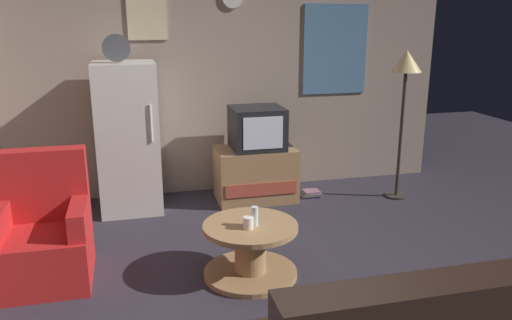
% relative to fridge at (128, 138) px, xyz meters
% --- Properties ---
extents(ground_plane, '(12.00, 12.00, 0.00)m').
position_rel_fridge_xyz_m(ground_plane, '(1.00, -1.99, -0.75)').
color(ground_plane, '#2D2833').
extents(wall_with_art, '(5.20, 0.12, 2.62)m').
position_rel_fridge_xyz_m(wall_with_art, '(1.01, 0.45, 0.56)').
color(wall_with_art, gray).
rests_on(wall_with_art, ground_plane).
extents(fridge, '(0.60, 0.62, 1.77)m').
position_rel_fridge_xyz_m(fridge, '(0.00, 0.00, 0.00)').
color(fridge, silver).
rests_on(fridge, ground_plane).
extents(tv_stand, '(0.84, 0.53, 0.57)m').
position_rel_fridge_xyz_m(tv_stand, '(1.31, -0.04, -0.47)').
color(tv_stand, '#9E754C').
rests_on(tv_stand, ground_plane).
extents(crt_tv, '(0.54, 0.51, 0.44)m').
position_rel_fridge_xyz_m(crt_tv, '(1.32, -0.04, 0.04)').
color(crt_tv, black).
rests_on(crt_tv, tv_stand).
extents(standing_lamp, '(0.32, 0.32, 1.59)m').
position_rel_fridge_xyz_m(standing_lamp, '(2.84, -0.34, 0.60)').
color(standing_lamp, '#332D28').
rests_on(standing_lamp, ground_plane).
extents(coffee_table, '(0.72, 0.72, 0.42)m').
position_rel_fridge_xyz_m(coffee_table, '(0.86, -1.68, -0.54)').
color(coffee_table, '#9E754C').
rests_on(coffee_table, ground_plane).
extents(wine_glass, '(0.05, 0.05, 0.15)m').
position_rel_fridge_xyz_m(wine_glass, '(0.88, -1.71, -0.26)').
color(wine_glass, silver).
rests_on(wine_glass, coffee_table).
extents(mug_ceramic_white, '(0.08, 0.08, 0.09)m').
position_rel_fridge_xyz_m(mug_ceramic_white, '(0.82, -1.75, -0.29)').
color(mug_ceramic_white, silver).
rests_on(mug_ceramic_white, coffee_table).
extents(armchair, '(0.68, 0.68, 0.96)m').
position_rel_fridge_xyz_m(armchair, '(-0.66, -1.33, -0.42)').
color(armchair, red).
rests_on(armchair, ground_plane).
extents(book_stack, '(0.21, 0.16, 0.07)m').
position_rel_fridge_xyz_m(book_stack, '(1.93, -0.11, -0.72)').
color(book_stack, '#827AC6').
rests_on(book_stack, ground_plane).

